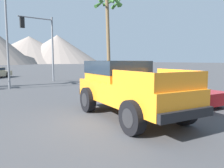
# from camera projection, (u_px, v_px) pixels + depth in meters

# --- Properties ---
(ground_plane) EXTENTS (320.00, 320.00, 0.00)m
(ground_plane) POSITION_uv_depth(u_px,v_px,m) (120.00, 118.00, 7.49)
(ground_plane) COLOR #424244
(orange_pickup_truck) EXTENTS (2.89, 5.41, 1.97)m
(orange_pickup_truck) POSITION_uv_depth(u_px,v_px,m) (125.00, 85.00, 7.79)
(orange_pickup_truck) COLOR orange
(orange_pickup_truck) RESTS_ON ground_plane
(red_convertible_car) EXTENTS (2.39, 4.67, 1.10)m
(red_convertible_car) POSITION_uv_depth(u_px,v_px,m) (176.00, 93.00, 10.43)
(red_convertible_car) COLOR #B21419
(red_convertible_car) RESTS_ON ground_plane
(parked_car_silver) EXTENTS (2.32, 4.34, 1.14)m
(parked_car_silver) POSITION_uv_depth(u_px,v_px,m) (102.00, 70.00, 30.02)
(parked_car_silver) COLOR #B7BABF
(parked_car_silver) RESTS_ON ground_plane
(traffic_light_main) EXTENTS (3.11, 0.38, 5.92)m
(traffic_light_main) POSITION_uv_depth(u_px,v_px,m) (40.00, 37.00, 19.52)
(traffic_light_main) COLOR slate
(traffic_light_main) RESTS_ON ground_plane
(street_lamp_post) EXTENTS (0.90, 0.24, 8.44)m
(street_lamp_post) POSITION_uv_depth(u_px,v_px,m) (6.00, 15.00, 14.70)
(street_lamp_post) COLOR slate
(street_lamp_post) RESTS_ON ground_plane
(palm_tree_short) EXTENTS (2.92, 2.77, 8.61)m
(palm_tree_short) POSITION_uv_depth(u_px,v_px,m) (109.00, 16.00, 22.32)
(palm_tree_short) COLOR brown
(palm_tree_short) RESTS_ON ground_plane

